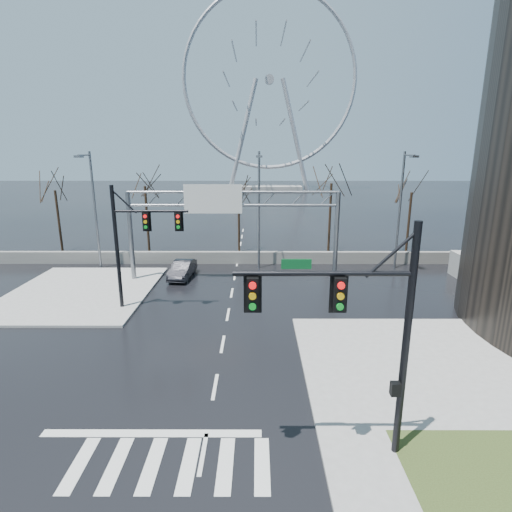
{
  "coord_description": "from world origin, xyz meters",
  "views": [
    {
      "loc": [
        1.83,
        -15.4,
        9.91
      ],
      "look_at": [
        1.77,
        7.3,
        4.0
      ],
      "focal_mm": 28.0,
      "sensor_mm": 36.0,
      "label": 1
    }
  ],
  "objects_px": {
    "sign_gantry": "(228,216)",
    "ferris_wheel": "(269,87)",
    "signal_mast_near": "(365,321)",
    "car": "(182,269)",
    "signal_mast_far": "(134,236)"
  },
  "relations": [
    {
      "from": "sign_gantry",
      "to": "ferris_wheel",
      "type": "distance_m",
      "value": 82.91
    },
    {
      "from": "signal_mast_near",
      "to": "car",
      "type": "height_order",
      "value": "signal_mast_near"
    },
    {
      "from": "signal_mast_far",
      "to": "sign_gantry",
      "type": "relative_size",
      "value": 0.49
    },
    {
      "from": "signal_mast_far",
      "to": "car",
      "type": "xyz_separation_m",
      "value": [
        1.62,
        6.73,
        -4.14
      ]
    },
    {
      "from": "ferris_wheel",
      "to": "car",
      "type": "distance_m",
      "value": 83.8
    },
    {
      "from": "sign_gantry",
      "to": "car",
      "type": "relative_size",
      "value": 3.9
    },
    {
      "from": "signal_mast_near",
      "to": "sign_gantry",
      "type": "height_order",
      "value": "signal_mast_near"
    },
    {
      "from": "signal_mast_near",
      "to": "signal_mast_far",
      "type": "height_order",
      "value": "same"
    },
    {
      "from": "signal_mast_far",
      "to": "ferris_wheel",
      "type": "xyz_separation_m",
      "value": [
        10.87,
        86.04,
        21.3
      ]
    },
    {
      "from": "ferris_wheel",
      "to": "car",
      "type": "xyz_separation_m",
      "value": [
        -9.24,
        -79.31,
        -25.44
      ]
    },
    {
      "from": "signal_mast_near",
      "to": "sign_gantry",
      "type": "relative_size",
      "value": 0.49
    },
    {
      "from": "signal_mast_far",
      "to": "ferris_wheel",
      "type": "bearing_deg",
      "value": 82.8
    },
    {
      "from": "signal_mast_far",
      "to": "car",
      "type": "relative_size",
      "value": 1.91
    },
    {
      "from": "signal_mast_near",
      "to": "ferris_wheel",
      "type": "height_order",
      "value": "ferris_wheel"
    },
    {
      "from": "car",
      "to": "sign_gantry",
      "type": "bearing_deg",
      "value": -5.48
    }
  ]
}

